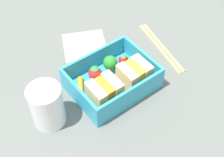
{
  "coord_description": "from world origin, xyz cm",
  "views": [
    {
      "loc": [
        27.32,
        35.84,
        53.83
      ],
      "look_at": [
        0.0,
        0.0,
        2.7
      ],
      "focal_mm": 50.0,
      "sensor_mm": 36.0,
      "label": 1
    }
  ],
  "objects_px": {
    "strawberry_far_left": "(95,73)",
    "chopstick_pair": "(161,46)",
    "drinking_glass": "(47,106)",
    "folded_napkin": "(85,45)",
    "carrot_stick_far_left": "(81,87)",
    "broccoli_floret": "(110,63)",
    "strawberry_left": "(123,60)",
    "sandwich_left": "(134,74)",
    "sandwich_center_left": "(105,92)"
  },
  "relations": [
    {
      "from": "broccoli_floret",
      "to": "carrot_stick_far_left",
      "type": "distance_m",
      "value": 0.09
    },
    {
      "from": "drinking_glass",
      "to": "sandwich_center_left",
      "type": "bearing_deg",
      "value": 163.66
    },
    {
      "from": "broccoli_floret",
      "to": "drinking_glass",
      "type": "height_order",
      "value": "drinking_glass"
    },
    {
      "from": "strawberry_far_left",
      "to": "folded_napkin",
      "type": "bearing_deg",
      "value": -112.45
    },
    {
      "from": "drinking_glass",
      "to": "folded_napkin",
      "type": "relative_size",
      "value": 0.9
    },
    {
      "from": "carrot_stick_far_left",
      "to": "broccoli_floret",
      "type": "bearing_deg",
      "value": -176.94
    },
    {
      "from": "strawberry_left",
      "to": "carrot_stick_far_left",
      "type": "bearing_deg",
      "value": 0.63
    },
    {
      "from": "broccoli_floret",
      "to": "strawberry_left",
      "type": "bearing_deg",
      "value": 174.93
    },
    {
      "from": "drinking_glass",
      "to": "strawberry_left",
      "type": "bearing_deg",
      "value": -173.46
    },
    {
      "from": "carrot_stick_far_left",
      "to": "strawberry_far_left",
      "type": "bearing_deg",
      "value": -173.47
    },
    {
      "from": "folded_napkin",
      "to": "strawberry_left",
      "type": "bearing_deg",
      "value": 104.37
    },
    {
      "from": "strawberry_left",
      "to": "strawberry_far_left",
      "type": "relative_size",
      "value": 0.83
    },
    {
      "from": "sandwich_left",
      "to": "broccoli_floret",
      "type": "xyz_separation_m",
      "value": [
        0.02,
        -0.06,
        -0.0
      ]
    },
    {
      "from": "sandwich_left",
      "to": "broccoli_floret",
      "type": "relative_size",
      "value": 1.53
    },
    {
      "from": "strawberry_left",
      "to": "strawberry_far_left",
      "type": "height_order",
      "value": "strawberry_far_left"
    },
    {
      "from": "folded_napkin",
      "to": "broccoli_floret",
      "type": "bearing_deg",
      "value": 87.12
    },
    {
      "from": "strawberry_left",
      "to": "drinking_glass",
      "type": "distance_m",
      "value": 0.21
    },
    {
      "from": "sandwich_left",
      "to": "carrot_stick_far_left",
      "type": "height_order",
      "value": "sandwich_left"
    },
    {
      "from": "sandwich_left",
      "to": "strawberry_far_left",
      "type": "xyz_separation_m",
      "value": [
        0.06,
        -0.06,
        -0.01
      ]
    },
    {
      "from": "drinking_glass",
      "to": "folded_napkin",
      "type": "bearing_deg",
      "value": -141.84
    },
    {
      "from": "chopstick_pair",
      "to": "broccoli_floret",
      "type": "bearing_deg",
      "value": -2.52
    },
    {
      "from": "sandwich_center_left",
      "to": "folded_napkin",
      "type": "relative_size",
      "value": 0.59
    },
    {
      "from": "drinking_glass",
      "to": "carrot_stick_far_left",
      "type": "bearing_deg",
      "value": -165.84
    },
    {
      "from": "strawberry_far_left",
      "to": "folded_napkin",
      "type": "xyz_separation_m",
      "value": [
        -0.05,
        -0.11,
        -0.03
      ]
    },
    {
      "from": "strawberry_left",
      "to": "folded_napkin",
      "type": "relative_size",
      "value": 0.29
    },
    {
      "from": "sandwich_left",
      "to": "carrot_stick_far_left",
      "type": "relative_size",
      "value": 1.21
    },
    {
      "from": "sandwich_center_left",
      "to": "sandwich_left",
      "type": "bearing_deg",
      "value": 180.0
    },
    {
      "from": "carrot_stick_far_left",
      "to": "chopstick_pair",
      "type": "height_order",
      "value": "carrot_stick_far_left"
    },
    {
      "from": "strawberry_far_left",
      "to": "drinking_glass",
      "type": "xyz_separation_m",
      "value": [
        0.13,
        0.03,
        0.02
      ]
    },
    {
      "from": "strawberry_far_left",
      "to": "strawberry_left",
      "type": "bearing_deg",
      "value": 177.34
    },
    {
      "from": "broccoli_floret",
      "to": "drinking_glass",
      "type": "xyz_separation_m",
      "value": [
        0.18,
        0.03,
        0.01
      ]
    },
    {
      "from": "chopstick_pair",
      "to": "drinking_glass",
      "type": "bearing_deg",
      "value": 3.56
    },
    {
      "from": "strawberry_far_left",
      "to": "drinking_glass",
      "type": "distance_m",
      "value": 0.14
    },
    {
      "from": "sandwich_left",
      "to": "chopstick_pair",
      "type": "xyz_separation_m",
      "value": [
        -0.14,
        -0.05,
        -0.03
      ]
    },
    {
      "from": "drinking_glass",
      "to": "broccoli_floret",
      "type": "bearing_deg",
      "value": -171.11
    },
    {
      "from": "sandwich_center_left",
      "to": "carrot_stick_far_left",
      "type": "xyz_separation_m",
      "value": [
        0.02,
        -0.06,
        -0.02
      ]
    },
    {
      "from": "carrot_stick_far_left",
      "to": "drinking_glass",
      "type": "distance_m",
      "value": 0.1
    },
    {
      "from": "strawberry_left",
      "to": "chopstick_pair",
      "type": "height_order",
      "value": "strawberry_left"
    },
    {
      "from": "broccoli_floret",
      "to": "strawberry_far_left",
      "type": "distance_m",
      "value": 0.04
    },
    {
      "from": "strawberry_far_left",
      "to": "folded_napkin",
      "type": "distance_m",
      "value": 0.13
    },
    {
      "from": "sandwich_left",
      "to": "drinking_glass",
      "type": "bearing_deg",
      "value": -9.78
    },
    {
      "from": "chopstick_pair",
      "to": "strawberry_left",
      "type": "bearing_deg",
      "value": -1.75
    },
    {
      "from": "sandwich_center_left",
      "to": "strawberry_left",
      "type": "relative_size",
      "value": 2.02
    },
    {
      "from": "strawberry_left",
      "to": "chopstick_pair",
      "type": "distance_m",
      "value": 0.12
    },
    {
      "from": "strawberry_left",
      "to": "carrot_stick_far_left",
      "type": "height_order",
      "value": "strawberry_left"
    },
    {
      "from": "carrot_stick_far_left",
      "to": "strawberry_left",
      "type": "bearing_deg",
      "value": -179.37
    },
    {
      "from": "strawberry_far_left",
      "to": "sandwich_center_left",
      "type": "bearing_deg",
      "value": 72.54
    },
    {
      "from": "broccoli_floret",
      "to": "carrot_stick_far_left",
      "type": "relative_size",
      "value": 0.79
    },
    {
      "from": "drinking_glass",
      "to": "strawberry_far_left",
      "type": "bearing_deg",
      "value": -168.25
    },
    {
      "from": "strawberry_far_left",
      "to": "chopstick_pair",
      "type": "relative_size",
      "value": 0.19
    }
  ]
}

